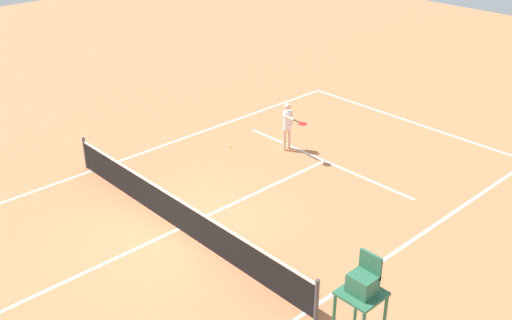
# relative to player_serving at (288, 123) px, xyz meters

# --- Properties ---
(ground_plane) EXTENTS (60.00, 60.00, 0.00)m
(ground_plane) POSITION_rel_player_serving_xyz_m (-1.44, 5.69, -1.00)
(ground_plane) COLOR #D37A4C
(court_lines) EXTENTS (9.40, 21.87, 0.01)m
(court_lines) POSITION_rel_player_serving_xyz_m (-1.44, 5.69, -1.00)
(court_lines) COLOR white
(court_lines) RESTS_ON ground
(tennis_net) EXTENTS (10.00, 0.10, 1.07)m
(tennis_net) POSITION_rel_player_serving_xyz_m (-1.44, 5.69, -0.51)
(tennis_net) COLOR #4C4C51
(tennis_net) RESTS_ON ground
(player_serving) EXTENTS (1.26, 0.66, 1.69)m
(player_serving) POSITION_rel_player_serving_xyz_m (0.00, 0.00, 0.00)
(player_serving) COLOR beige
(player_serving) RESTS_ON ground
(tennis_ball) EXTENTS (0.07, 0.07, 0.07)m
(tennis_ball) POSITION_rel_player_serving_xyz_m (1.52, 1.28, -0.97)
(tennis_ball) COLOR #CCE033
(tennis_ball) RESTS_ON ground
(umpire_chair) EXTENTS (0.80, 0.80, 2.41)m
(umpire_chair) POSITION_rel_player_serving_xyz_m (-7.66, 5.88, 0.60)
(umpire_chair) COLOR #2D6B4C
(umpire_chair) RESTS_ON ground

